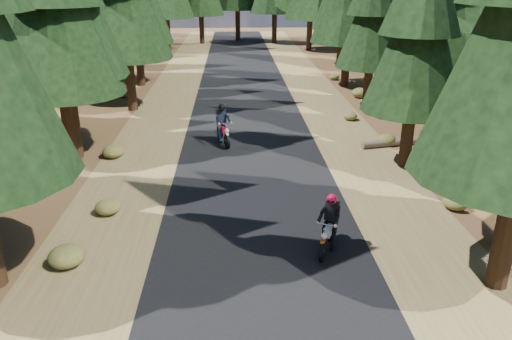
{
  "coord_description": "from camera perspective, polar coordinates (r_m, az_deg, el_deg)",
  "views": [
    {
      "loc": [
        -0.73,
        -13.8,
        7.12
      ],
      "look_at": [
        0.0,
        1.5,
        1.1
      ],
      "focal_mm": 35.0,
      "sensor_mm": 36.0,
      "label": 1
    }
  ],
  "objects": [
    {
      "name": "ground",
      "position": [
        15.55,
        0.26,
        -5.8
      ],
      "size": [
        120.0,
        120.0,
        0.0
      ],
      "primitive_type": "plane",
      "color": "#4D331B",
      "rests_on": "ground"
    },
    {
      "name": "road",
      "position": [
        20.12,
        -0.47,
        0.74
      ],
      "size": [
        6.0,
        100.0,
        0.01
      ],
      "primitive_type": "cube",
      "color": "black",
      "rests_on": "ground"
    },
    {
      "name": "shoulder_l",
      "position": [
        20.47,
        -13.45,
        0.5
      ],
      "size": [
        3.2,
        100.0,
        0.01
      ],
      "primitive_type": "cube",
      "color": "brown",
      "rests_on": "ground"
    },
    {
      "name": "shoulder_r",
      "position": [
        20.8,
        12.3,
        0.93
      ],
      "size": [
        3.2,
        100.0,
        0.01
      ],
      "primitive_type": "cube",
      "color": "brown",
      "rests_on": "ground"
    },
    {
      "name": "log_near",
      "position": [
        23.61,
        17.91,
        3.24
      ],
      "size": [
        5.32,
        1.48,
        0.32
      ],
      "primitive_type": "cylinder",
      "rotation": [
        0.0,
        1.57,
        0.22
      ],
      "color": "#4C4233",
      "rests_on": "ground"
    },
    {
      "name": "understory_shrubs",
      "position": [
        21.58,
        2.46,
        2.91
      ],
      "size": [
        15.47,
        31.16,
        0.61
      ],
      "color": "#474C1E",
      "rests_on": "ground"
    },
    {
      "name": "rider_lead",
      "position": [
        13.86,
        8.31,
        -7.11
      ],
      "size": [
        1.25,
        1.88,
        1.62
      ],
      "rotation": [
        0.0,
        0.0,
        2.72
      ],
      "color": "white",
      "rests_on": "road"
    },
    {
      "name": "rider_follow",
      "position": [
        22.33,
        -3.79,
        4.44
      ],
      "size": [
        1.12,
        2.1,
        1.79
      ],
      "rotation": [
        0.0,
        0.0,
        3.41
      ],
      "color": "maroon",
      "rests_on": "road"
    }
  ]
}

